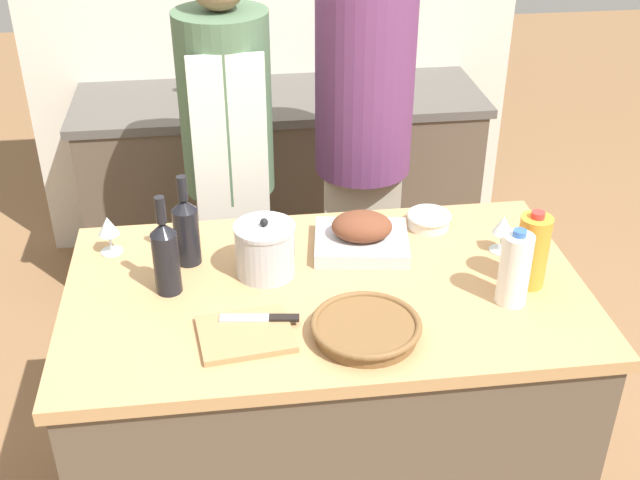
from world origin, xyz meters
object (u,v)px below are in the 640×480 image
roasting_pan (362,236)px  wine_bottle_green (166,255)px  wicker_basket (366,328)px  wine_bottle_dark (186,229)px  juice_jug (532,251)px  condiment_bottle_short (343,70)px  person_cook_aproned (229,158)px  wine_glass_left (108,228)px  milk_jug (515,269)px  wine_glass_right (503,227)px  condiment_bottle_tall (196,76)px  person_cook_guest (363,138)px  stock_pot (265,249)px  knife_chef (262,318)px  cutting_board (246,334)px  mixing_bowl (429,219)px

roasting_pan → wine_bottle_green: 0.61m
wicker_basket → wine_bottle_dark: wine_bottle_dark is taller
juice_jug → condiment_bottle_short: 1.80m
roasting_pan → person_cook_aproned: (-0.39, 0.68, -0.03)m
wicker_basket → wine_glass_left: wine_glass_left is taller
milk_jug → wine_glass_right: bearing=77.4°
condiment_bottle_tall → person_cook_guest: 0.96m
stock_pot → person_cook_aproned: person_cook_aproned is taller
knife_chef → person_cook_aproned: 1.04m
juice_jug → knife_chef: juice_jug is taller
wine_glass_right → stock_pot: bearing=-177.5°
milk_jug → wine_bottle_dark: 0.96m
milk_jug → knife_chef: bearing=-178.5°
wine_bottle_green → wine_glass_right: bearing=5.0°
wine_glass_left → wine_glass_right: 1.21m
wine_bottle_dark → condiment_bottle_tall: (0.02, 1.42, -0.02)m
wicker_basket → person_cook_aproned: bearing=106.1°
cutting_board → juice_jug: 0.85m
wicker_basket → wine_glass_left: size_ratio=2.38×
cutting_board → wine_glass_right: size_ratio=2.18×
wine_bottle_dark → condiment_bottle_short: (0.71, 1.53, -0.06)m
condiment_bottle_tall → knife_chef: bearing=-84.2°
milk_jug → wine_bottle_dark: wine_bottle_dark is taller
person_cook_aproned → wine_bottle_green: bearing=-105.5°
mixing_bowl → condiment_bottle_tall: size_ratio=0.68×
stock_pot → knife_chef: stock_pot is taller
condiment_bottle_short → person_cook_guest: 0.82m
cutting_board → condiment_bottle_short: 2.00m
mixing_bowl → person_cook_aproned: bearing=137.6°
wine_glass_left → condiment_bottle_short: 1.72m
cutting_board → wine_bottle_green: size_ratio=0.88×
knife_chef → person_cook_guest: (0.46, 1.05, 0.04)m
cutting_board → condiment_bottle_short: (0.56, 1.92, 0.05)m
juice_jug → wine_bottle_dark: 1.01m
cutting_board → wine_bottle_green: (-0.21, 0.24, 0.11)m
milk_jug → mixing_bowl: bearing=105.9°
condiment_bottle_tall → roasting_pan: bearing=-70.1°
wine_glass_right → knife_chef: wine_glass_right is taller
roasting_pan → condiment_bottle_short: condiment_bottle_short is taller
wine_bottle_green → condiment_bottle_short: wine_bottle_green is taller
stock_pot → milk_jug: milk_jug is taller
mixing_bowl → wine_bottle_green: size_ratio=0.48×
wine_bottle_green → stock_pot: bearing=11.6°
wicker_basket → condiment_bottle_tall: 1.91m
wicker_basket → mixing_bowl: size_ratio=2.02×
wine_glass_right → mixing_bowl: bearing=136.7°
condiment_bottle_short → knife_chef: bearing=-105.2°
condiment_bottle_tall → condiment_bottle_short: condiment_bottle_tall is taller
wine_glass_right → person_cook_aproned: bearing=137.4°
juice_jug → wine_bottle_dark: bearing=165.8°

